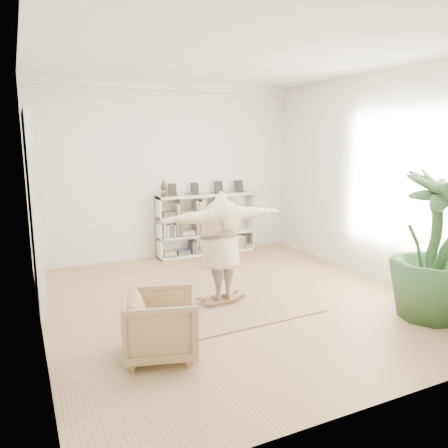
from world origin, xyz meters
name	(u,v)px	position (x,y,z in m)	size (l,w,h in m)	color
floor	(234,300)	(0.00, 0.00, 0.00)	(6.00, 6.00, 0.00)	#94774C
room_shell	(169,85)	(0.00, 2.94, 3.51)	(6.00, 6.00, 6.00)	silver
doors	(34,211)	(-2.70, 1.30, 1.40)	(0.09, 1.78, 2.92)	white
bookshelf	(206,225)	(0.74, 2.82, 0.64)	(2.20, 0.35, 1.64)	silver
armchair	(161,325)	(-1.55, -1.21, 0.37)	(0.80, 0.82, 0.75)	tan
rug	(220,303)	(-0.25, -0.03, 0.01)	(2.50, 2.00, 0.02)	tan
rocker_board	(220,299)	(-0.25, -0.03, 0.07)	(0.50, 0.31, 0.10)	olive
person	(220,243)	(-0.25, -0.03, 0.94)	(2.00, 0.55, 1.63)	beige
houseplant	(434,247)	(2.15, -1.75, 1.02)	(1.14, 1.14, 2.04)	#30542A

